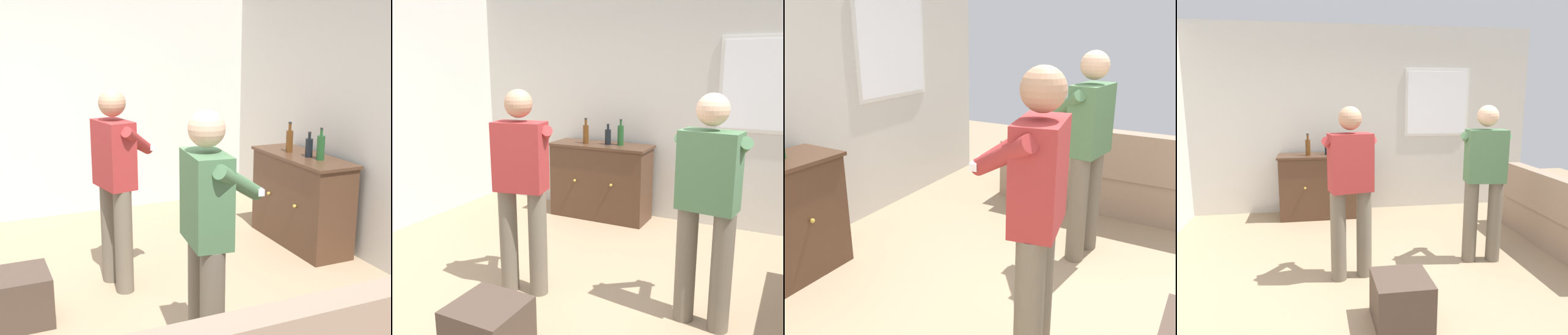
% 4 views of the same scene
% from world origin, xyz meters
% --- Properties ---
extents(wall_back_with_window, '(5.20, 0.15, 2.80)m').
position_xyz_m(wall_back_with_window, '(0.03, 2.66, 1.41)').
color(wall_back_with_window, beige).
rests_on(wall_back_with_window, ground).
extents(couch, '(0.57, 2.30, 0.88)m').
position_xyz_m(couch, '(2.02, 0.55, 0.34)').
color(couch, gray).
rests_on(couch, ground).
extents(person_standing_left, '(0.55, 0.51, 1.68)m').
position_xyz_m(person_standing_left, '(-0.48, 0.32, 0.94)').
color(person_standing_left, '#6B6051').
rests_on(person_standing_left, ground).
extents(person_standing_right, '(0.55, 0.50, 1.68)m').
position_xyz_m(person_standing_right, '(0.96, 0.49, 0.94)').
color(person_standing_right, '#6B6051').
rests_on(person_standing_right, ground).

